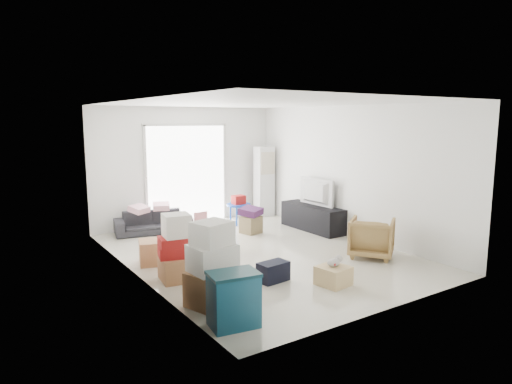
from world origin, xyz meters
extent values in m
cube|color=beige|center=(0.00, 0.00, -0.12)|extent=(4.50, 6.00, 0.24)
cube|color=white|center=(0.00, 0.00, 2.82)|extent=(4.50, 6.00, 0.24)
cube|color=white|center=(0.00, 3.12, 1.35)|extent=(4.50, 0.24, 2.70)
cube|color=white|center=(0.00, -3.12, 1.35)|extent=(4.50, 0.24, 2.70)
cube|color=white|center=(-2.37, 0.00, 1.35)|extent=(0.24, 6.00, 2.70)
cube|color=white|center=(2.37, 0.00, 1.35)|extent=(0.24, 6.00, 2.70)
cube|color=white|center=(0.00, 2.98, 1.15)|extent=(2.00, 0.01, 2.30)
cube|color=silver|center=(-1.00, 2.97, 1.15)|extent=(0.06, 0.04, 2.30)
cube|color=silver|center=(1.00, 2.97, 1.15)|extent=(0.06, 0.04, 2.30)
cube|color=silver|center=(0.00, 2.97, 2.30)|extent=(2.10, 0.04, 0.06)
cube|color=silver|center=(1.95, 2.65, 0.88)|extent=(0.45, 0.30, 1.75)
cube|color=black|center=(2.00, 0.83, 0.27)|extent=(0.49, 1.65, 0.55)
imported|color=black|center=(2.00, 0.83, 0.62)|extent=(0.61, 1.03, 0.13)
imported|color=#2A2A30|center=(-1.04, 2.50, 0.31)|extent=(1.67, 0.79, 0.63)
cube|color=#F8B5CD|center=(-1.34, 2.48, 0.69)|extent=(0.49, 0.46, 0.12)
cube|color=#F8B5CD|center=(-0.83, 2.54, 0.68)|extent=(0.40, 0.36, 0.11)
imported|color=#A58B49|center=(1.56, -1.28, 0.38)|extent=(0.99, 1.00, 0.76)
cube|color=navy|center=(-1.90, -2.32, 0.16)|extent=(0.61, 0.47, 0.31)
cube|color=navy|center=(-1.90, -2.32, 0.47)|extent=(0.61, 0.47, 0.31)
cube|color=#0C333D|center=(-1.90, -2.32, 0.64)|extent=(0.63, 0.49, 0.04)
cube|color=#AE764E|center=(-1.80, -1.62, 0.23)|extent=(0.74, 0.67, 0.46)
cube|color=white|center=(-1.80, -1.62, 0.64)|extent=(0.59, 0.50, 0.36)
cube|color=white|center=(-1.80, -1.62, 0.97)|extent=(0.55, 0.51, 0.31)
cube|color=#AE764E|center=(-1.80, -0.49, 0.18)|extent=(0.57, 0.57, 0.36)
cube|color=#AA151E|center=(-1.80, -0.49, 0.45)|extent=(0.62, 0.49, 0.16)
cube|color=#AA151E|center=(-1.80, -0.49, 0.60)|extent=(0.58, 0.44, 0.15)
cube|color=white|center=(-1.80, -0.49, 0.85)|extent=(0.43, 0.42, 0.35)
cube|color=#AE764E|center=(-1.77, 0.46, 0.20)|extent=(0.66, 0.60, 0.40)
cube|color=#AE764E|center=(-1.07, -0.18, 0.15)|extent=(0.51, 0.51, 0.31)
cube|color=black|center=(-0.62, -1.34, 0.15)|extent=(0.49, 0.32, 0.30)
cube|color=olive|center=(0.70, 1.33, 0.19)|extent=(0.44, 0.44, 0.37)
cube|color=#472050|center=(0.70, 1.33, 0.44)|extent=(0.55, 0.55, 0.14)
cylinder|color=#0F3CAE|center=(0.92, 2.19, 0.46)|extent=(0.56, 0.56, 0.04)
cylinder|color=#0F3CAE|center=(1.06, 2.33, 0.22)|extent=(0.04, 0.04, 0.44)
cylinder|color=#0F3CAE|center=(0.78, 2.33, 0.22)|extent=(0.04, 0.04, 0.44)
cylinder|color=#0F3CAE|center=(0.78, 2.05, 0.22)|extent=(0.04, 0.04, 0.44)
cylinder|color=#0F3CAE|center=(1.06, 2.05, 0.22)|extent=(0.04, 0.04, 0.44)
cube|color=#AA151E|center=(0.92, 2.19, 0.58)|extent=(0.28, 0.22, 0.20)
cube|color=silver|center=(-0.18, 1.84, 0.04)|extent=(0.36, 0.33, 0.08)
cube|color=#CA7780|center=(-0.18, 1.97, 0.27)|extent=(0.32, 0.07, 0.37)
cube|color=#DCB77F|center=(0.02, -1.96, 0.14)|extent=(0.48, 0.48, 0.28)
ellipsoid|color=#B2ADA8|center=(0.02, -1.96, 0.34)|extent=(0.22, 0.15, 0.12)
cube|color=#B12223|center=(0.02, -1.96, 0.35)|extent=(0.18, 0.16, 0.03)
sphere|color=#B2ADA8|center=(0.15, -1.93, 0.37)|extent=(0.12, 0.12, 0.12)
camera|label=1|loc=(-4.48, -6.69, 2.41)|focal=32.00mm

